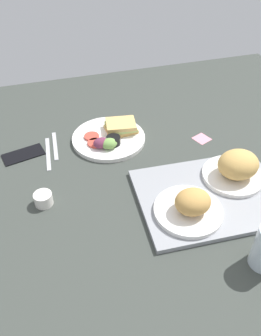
{
  "coord_description": "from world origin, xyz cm",
  "views": [
    {
      "loc": [
        25.85,
        84.33,
        77.59
      ],
      "look_at": [
        2.0,
        3.0,
        4.0
      ],
      "focal_mm": 36.83,
      "sensor_mm": 36.0,
      "label": 1
    }
  ],
  "objects_px": {
    "knife": "(48,153)",
    "bread_plate_near": "(237,168)",
    "bread_plate_far": "(191,206)",
    "serving_tray": "(211,196)",
    "plate_with_salad": "(111,137)",
    "espresso_cup": "(43,199)",
    "fork": "(55,145)",
    "cell_phone": "(23,154)",
    "sticky_note": "(202,139)"
  },
  "relations": [
    {
      "from": "knife",
      "to": "bread_plate_near",
      "type": "bearing_deg",
      "value": 64.64
    },
    {
      "from": "bread_plate_near",
      "to": "bread_plate_far",
      "type": "relative_size",
      "value": 0.97
    },
    {
      "from": "serving_tray",
      "to": "plate_with_salad",
      "type": "xyz_separation_m",
      "value": [
        0.23,
        -0.38,
        0.01
      ]
    },
    {
      "from": "knife",
      "to": "espresso_cup",
      "type": "bearing_deg",
      "value": -4.78
    },
    {
      "from": "bread_plate_near",
      "to": "plate_with_salad",
      "type": "bearing_deg",
      "value": -45.21
    },
    {
      "from": "bread_plate_far",
      "to": "knife",
      "type": "height_order",
      "value": "bread_plate_far"
    },
    {
      "from": "fork",
      "to": "cell_phone",
      "type": "bearing_deg",
      "value": -76.03
    },
    {
      "from": "sticky_note",
      "to": "bread_plate_near",
      "type": "bearing_deg",
      "value": 88.99
    },
    {
      "from": "bread_plate_far",
      "to": "knife",
      "type": "bearing_deg",
      "value": -48.62
    },
    {
      "from": "serving_tray",
      "to": "espresso_cup",
      "type": "xyz_separation_m",
      "value": [
        0.5,
        -0.12,
        0.01
      ]
    },
    {
      "from": "serving_tray",
      "to": "cell_phone",
      "type": "bearing_deg",
      "value": -34.79
    },
    {
      "from": "bread_plate_near",
      "to": "knife",
      "type": "relative_size",
      "value": 1.04
    },
    {
      "from": "plate_with_salad",
      "to": "cell_phone",
      "type": "distance_m",
      "value": 0.32
    },
    {
      "from": "fork",
      "to": "sticky_note",
      "type": "height_order",
      "value": "fork"
    },
    {
      "from": "serving_tray",
      "to": "sticky_note",
      "type": "xyz_separation_m",
      "value": [
        -0.11,
        -0.29,
        -0.01
      ]
    },
    {
      "from": "cell_phone",
      "to": "sticky_note",
      "type": "relative_size",
      "value": 2.57
    },
    {
      "from": "plate_with_salad",
      "to": "sticky_note",
      "type": "bearing_deg",
      "value": 165.4
    },
    {
      "from": "cell_phone",
      "to": "bread_plate_far",
      "type": "bearing_deg",
      "value": 122.79
    },
    {
      "from": "bread_plate_near",
      "to": "sticky_note",
      "type": "height_order",
      "value": "bread_plate_near"
    },
    {
      "from": "fork",
      "to": "sticky_note",
      "type": "distance_m",
      "value": 0.55
    },
    {
      "from": "cell_phone",
      "to": "serving_tray",
      "type": "bearing_deg",
      "value": 131.89
    },
    {
      "from": "knife",
      "to": "plate_with_salad",
      "type": "bearing_deg",
      "value": 97.71
    },
    {
      "from": "bread_plate_near",
      "to": "espresso_cup",
      "type": "bearing_deg",
      "value": -6.99
    },
    {
      "from": "bread_plate_far",
      "to": "plate_with_salad",
      "type": "xyz_separation_m",
      "value": [
        0.13,
        -0.43,
        -0.03
      ]
    },
    {
      "from": "serving_tray",
      "to": "fork",
      "type": "height_order",
      "value": "serving_tray"
    },
    {
      "from": "plate_with_salad",
      "to": "fork",
      "type": "height_order",
      "value": "plate_with_salad"
    },
    {
      "from": "bread_plate_far",
      "to": "cell_phone",
      "type": "bearing_deg",
      "value": -43.9
    },
    {
      "from": "serving_tray",
      "to": "espresso_cup",
      "type": "relative_size",
      "value": 8.04
    },
    {
      "from": "sticky_note",
      "to": "espresso_cup",
      "type": "bearing_deg",
      "value": 15.77
    },
    {
      "from": "bread_plate_far",
      "to": "espresso_cup",
      "type": "relative_size",
      "value": 3.62
    },
    {
      "from": "cell_phone",
      "to": "bread_plate_near",
      "type": "bearing_deg",
      "value": 139.42
    },
    {
      "from": "serving_tray",
      "to": "fork",
      "type": "relative_size",
      "value": 2.65
    },
    {
      "from": "bread_plate_far",
      "to": "knife",
      "type": "distance_m",
      "value": 0.56
    },
    {
      "from": "bread_plate_far",
      "to": "cell_phone",
      "type": "xyz_separation_m",
      "value": [
        0.45,
        -0.44,
        -0.04
      ]
    },
    {
      "from": "bread_plate_far",
      "to": "espresso_cup",
      "type": "bearing_deg",
      "value": -23.19
    },
    {
      "from": "espresso_cup",
      "to": "plate_with_salad",
      "type": "bearing_deg",
      "value": -136.51
    },
    {
      "from": "bread_plate_far",
      "to": "espresso_cup",
      "type": "xyz_separation_m",
      "value": [
        0.41,
        -0.17,
        -0.03
      ]
    },
    {
      "from": "espresso_cup",
      "to": "fork",
      "type": "height_order",
      "value": "espresso_cup"
    },
    {
      "from": "plate_with_salad",
      "to": "knife",
      "type": "relative_size",
      "value": 1.45
    },
    {
      "from": "cell_phone",
      "to": "espresso_cup",
      "type": "bearing_deg",
      "value": 87.09
    },
    {
      "from": "serving_tray",
      "to": "bread_plate_far",
      "type": "bearing_deg",
      "value": 29.17
    },
    {
      "from": "knife",
      "to": "bread_plate_far",
      "type": "bearing_deg",
      "value": 45.27
    },
    {
      "from": "serving_tray",
      "to": "espresso_cup",
      "type": "distance_m",
      "value": 0.52
    },
    {
      "from": "fork",
      "to": "knife",
      "type": "xyz_separation_m",
      "value": [
        0.03,
        0.04,
        0.0
      ]
    },
    {
      "from": "plate_with_salad",
      "to": "cell_phone",
      "type": "relative_size",
      "value": 1.91
    },
    {
      "from": "knife",
      "to": "cell_phone",
      "type": "distance_m",
      "value": 0.09
    },
    {
      "from": "espresso_cup",
      "to": "knife",
      "type": "xyz_separation_m",
      "value": [
        -0.04,
        -0.24,
        -0.02
      ]
    },
    {
      "from": "bread_plate_far",
      "to": "fork",
      "type": "xyz_separation_m",
      "value": [
        0.34,
        -0.46,
        -0.04
      ]
    },
    {
      "from": "serving_tray",
      "to": "cell_phone",
      "type": "xyz_separation_m",
      "value": [
        0.55,
        -0.38,
        -0.0
      ]
    },
    {
      "from": "espresso_cup",
      "to": "cell_phone",
      "type": "xyz_separation_m",
      "value": [
        0.05,
        -0.26,
        -0.02
      ]
    }
  ]
}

